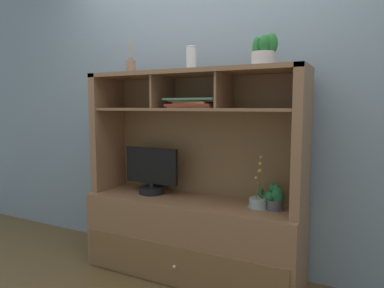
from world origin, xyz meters
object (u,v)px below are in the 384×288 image
Objects in this scene: diffuser_bottle at (131,67)px; ceramic_vase at (191,58)px; potted_orchid at (259,201)px; media_console at (192,216)px; tv_monitor at (152,174)px; magazine_stack_left at (194,103)px; potted_succulent at (264,52)px; potted_fern at (275,198)px.

diffuser_bottle is 0.52m from ceramic_vase.
potted_orchid is 1.37m from diffuser_bottle.
ceramic_vase is at bearing 0.68° from diffuser_bottle.
media_console is 1.22m from diffuser_bottle.
ceramic_vase is (0.35, -0.01, 0.85)m from tv_monitor.
magazine_stack_left reaches higher than potted_orchid.
media_console is at bearing 176.08° from potted_succulent.
magazine_stack_left is 0.60m from potted_succulent.
ceramic_vase reaches higher than potted_orchid.
diffuser_bottle reaches higher than ceramic_vase.
tv_monitor is at bearing 6.65° from diffuser_bottle.
potted_succulent is at bearing -3.92° from media_console.
potted_succulent is at bearing -2.06° from tv_monitor.
diffuser_bottle is (-0.53, -0.01, 0.28)m from magazine_stack_left.
diffuser_bottle is at bearing -173.35° from tv_monitor.
magazine_stack_left is at bearing -178.05° from potted_fern.
media_console is 1.14m from ceramic_vase.
magazine_stack_left is (-0.48, -0.02, 0.65)m from potted_orchid.
potted_succulent is at bearing -153.47° from potted_fern.
tv_monitor is at bearing -179.43° from potted_fern.
magazine_stack_left is (0.02, -0.01, 0.83)m from media_console.
magazine_stack_left is 1.92× the size of potted_succulent.
potted_orchid is 2.10× the size of ceramic_vase.
potted_orchid is 0.81m from magazine_stack_left.
media_console is 0.83m from magazine_stack_left.
media_console is 9.53× the size of ceramic_vase.
potted_fern is (0.61, 0.01, 0.21)m from media_console.
ceramic_vase is at bearing -177.86° from potted_fern.
ceramic_vase reaches higher than tv_monitor.
diffuser_bottle is (-0.16, -0.02, 0.82)m from tv_monitor.
diffuser_bottle is at bearing -178.53° from potted_fern.
tv_monitor reaches higher than potted_fern.
diffuser_bottle is 1.31× the size of potted_succulent.
ceramic_vase is at bearing -90.00° from media_console.
ceramic_vase is at bearing 177.99° from potted_succulent.
media_console is 0.45m from tv_monitor.
tv_monitor is at bearing -179.48° from potted_orchid.
media_console reaches higher than potted_orchid.
ceramic_vase reaches higher than potted_fern.
ceramic_vase is at bearing -171.21° from magazine_stack_left.
diffuser_bottle is 1.04m from potted_succulent.
potted_succulent reaches higher than ceramic_vase.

